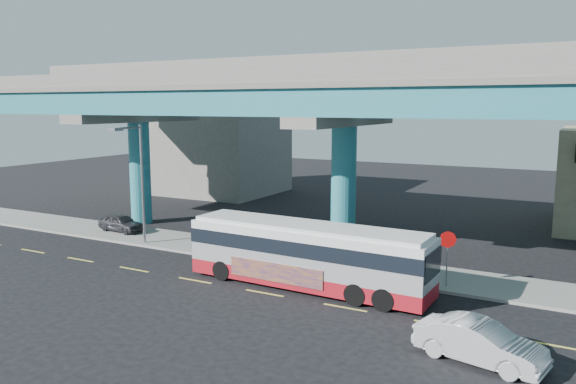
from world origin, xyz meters
The scene contains 10 objects.
ground centered at (0.00, 0.00, 0.00)m, with size 120.00×120.00×0.00m, color black.
sidewalk centered at (0.00, 5.50, 0.07)m, with size 70.00×4.00×0.15m, color gray.
lane_markings centered at (0.00, -0.30, 0.01)m, with size 58.00×0.12×0.01m.
viaduct centered at (0.00, 9.11, 9.14)m, with size 52.00×12.40×11.70m.
building_concrete centered at (-20.00, 24.00, 4.50)m, with size 12.00×10.00×9.00m, color gray.
transit_bus centered at (1.36, 1.39, 1.68)m, with size 12.07×3.00×3.07m.
sedan centered at (9.95, -2.96, 0.71)m, with size 4.53×2.38×1.42m, color #B7B7BC.
parked_car centered at (-14.79, 5.67, 0.74)m, with size 3.56×1.66×1.18m, color #323237.
street_lamp centered at (-11.18, 3.45, 4.93)m, with size 0.50×2.41×7.32m.
stop_sign centered at (7.25, 4.18, 2.08)m, with size 0.74×0.36×2.66m.
Camera 1 is at (12.68, -21.71, 8.57)m, focal length 35.00 mm.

